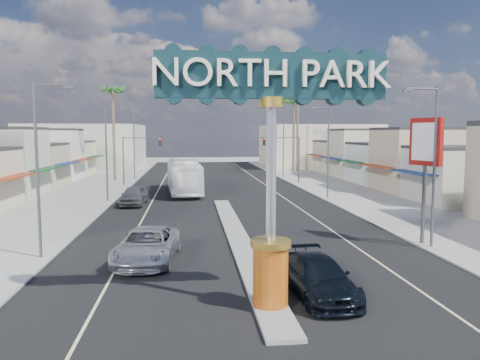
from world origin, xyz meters
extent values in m
plane|color=gray|center=(0.00, 30.00, 0.00)|extent=(160.00, 160.00, 0.00)
cube|color=black|center=(0.00, 30.00, 0.01)|extent=(20.00, 120.00, 0.01)
cube|color=gray|center=(0.00, 14.00, 0.08)|extent=(1.30, 30.00, 0.16)
cube|color=gray|center=(-14.00, 30.00, 0.06)|extent=(8.00, 120.00, 0.12)
cube|color=gray|center=(14.00, 30.00, 0.06)|extent=(8.00, 120.00, 0.12)
cube|color=beige|center=(-24.00, 43.00, 3.00)|extent=(12.00, 42.00, 6.00)
cube|color=#B7B29E|center=(24.00, 43.00, 3.00)|extent=(12.00, 42.00, 6.00)
cube|color=#B7B29E|center=(-22.00, 75.00, 4.00)|extent=(20.00, 20.00, 8.00)
cube|color=beige|center=(22.00, 75.00, 4.00)|extent=(20.00, 20.00, 8.00)
cylinder|color=#B3240D|center=(0.00, 2.00, 1.26)|extent=(1.30, 1.30, 2.20)
cylinder|color=gold|center=(0.00, 2.00, 2.49)|extent=(1.50, 1.50, 0.25)
cylinder|color=#B7B7BC|center=(0.00, 2.00, 5.01)|extent=(0.36, 0.36, 4.80)
cylinder|color=gold|center=(0.00, 2.00, 7.58)|extent=(0.90, 0.90, 0.35)
cube|color=#0E272D|center=(0.00, 2.00, 8.51)|extent=(8.20, 0.50, 1.60)
cylinder|color=#47474C|center=(-11.00, 44.00, 3.00)|extent=(0.18, 0.18, 6.00)
cylinder|color=#47474C|center=(-8.50, 44.00, 5.90)|extent=(5.00, 0.12, 0.12)
cube|color=black|center=(-6.50, 44.00, 5.40)|extent=(0.32, 0.32, 1.00)
sphere|color=red|center=(-6.50, 43.82, 5.72)|extent=(0.22, 0.22, 0.22)
cylinder|color=#47474C|center=(11.00, 44.00, 3.00)|extent=(0.18, 0.18, 6.00)
cylinder|color=#47474C|center=(8.50, 44.00, 5.90)|extent=(5.00, 0.12, 0.12)
cube|color=black|center=(6.50, 44.00, 5.40)|extent=(0.32, 0.32, 1.00)
sphere|color=red|center=(6.50, 43.82, 5.72)|extent=(0.22, 0.22, 0.22)
cylinder|color=#47474C|center=(-10.60, 10.00, 4.50)|extent=(0.16, 0.16, 9.00)
cylinder|color=#47474C|center=(-9.70, 10.00, 8.90)|extent=(1.80, 0.10, 0.10)
cube|color=#47474C|center=(-8.90, 10.00, 8.80)|extent=(0.50, 0.22, 0.15)
cylinder|color=#47474C|center=(-10.60, 30.00, 4.50)|extent=(0.16, 0.16, 9.00)
cylinder|color=#47474C|center=(-9.70, 30.00, 8.90)|extent=(1.80, 0.10, 0.10)
cube|color=#47474C|center=(-8.90, 30.00, 8.80)|extent=(0.50, 0.22, 0.15)
cylinder|color=#47474C|center=(-10.60, 52.00, 4.50)|extent=(0.16, 0.16, 9.00)
cylinder|color=#47474C|center=(-9.70, 52.00, 8.90)|extent=(1.80, 0.10, 0.10)
cube|color=#47474C|center=(-8.90, 52.00, 8.80)|extent=(0.50, 0.22, 0.15)
cylinder|color=#47474C|center=(10.60, 10.00, 4.50)|extent=(0.16, 0.16, 9.00)
cylinder|color=#47474C|center=(9.70, 10.00, 8.90)|extent=(1.80, 0.10, 0.10)
cube|color=#47474C|center=(8.90, 10.00, 8.80)|extent=(0.50, 0.22, 0.15)
cylinder|color=#47474C|center=(10.60, 30.00, 4.50)|extent=(0.16, 0.16, 9.00)
cylinder|color=#47474C|center=(9.70, 30.00, 8.90)|extent=(1.80, 0.10, 0.10)
cube|color=#47474C|center=(8.90, 30.00, 8.80)|extent=(0.50, 0.22, 0.15)
cylinder|color=#47474C|center=(10.60, 52.00, 4.50)|extent=(0.16, 0.16, 9.00)
cylinder|color=#47474C|center=(9.70, 52.00, 8.90)|extent=(1.80, 0.10, 0.10)
cube|color=#47474C|center=(8.90, 52.00, 8.80)|extent=(0.50, 0.22, 0.15)
cylinder|color=brown|center=(-13.00, 50.00, 6.00)|extent=(0.36, 0.36, 12.00)
cylinder|color=brown|center=(13.00, 56.00, 5.50)|extent=(0.36, 0.36, 11.00)
cylinder|color=brown|center=(15.00, 62.00, 6.50)|extent=(0.36, 0.36, 13.00)
imported|color=#BABABF|center=(-5.11, 8.92, 0.84)|extent=(3.36, 6.29, 1.68)
imported|color=black|center=(2.15, 3.17, 0.77)|extent=(2.52, 5.45, 1.54)
imported|color=#5E5D62|center=(-7.93, 28.06, 0.86)|extent=(2.35, 5.19, 1.73)
imported|color=white|center=(-3.55, 36.29, 1.82)|extent=(4.02, 13.26, 3.64)
cylinder|color=#47474C|center=(10.50, 10.85, 2.38)|extent=(0.23, 0.23, 4.52)
cube|color=maroon|center=(10.50, 10.85, 6.00)|extent=(0.96, 2.24, 2.71)
cube|color=white|center=(10.35, 10.80, 6.00)|extent=(0.57, 1.73, 2.15)
camera|label=1|loc=(-2.93, -14.55, 6.51)|focal=35.00mm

